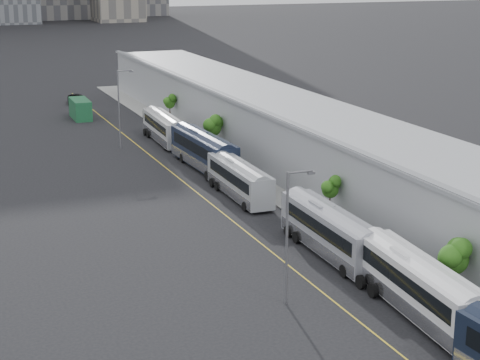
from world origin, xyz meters
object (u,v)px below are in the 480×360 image
bus_5 (204,154)px  shipping_container (80,109)px  bus_3 (330,235)px  bus_6 (164,130)px  bus_4 (240,183)px  street_lamp_far (120,104)px  suv (76,99)px  bus_2 (418,291)px  street_lamp_near (289,229)px

bus_5 → shipping_container: size_ratio=2.21×
bus_3 → bus_6: (-0.34, 44.49, -0.07)m
bus_6 → bus_4: bearing=-88.8°
bus_6 → street_lamp_far: (-5.94, -1.31, 4.02)m
bus_5 → shipping_container: (-7.08, 34.94, -0.29)m
bus_6 → street_lamp_far: bearing=-165.5°
bus_5 → shipping_container: bearing=99.5°
bus_4 → suv: (-4.73, 60.38, -0.75)m
street_lamp_far → suv: (0.82, 34.64, -4.82)m
bus_2 → street_lamp_near: street_lamp_near is taller
street_lamp_far → shipping_container: bearing=92.6°
bus_3 → street_lamp_near: (-7.11, -7.38, 3.73)m
street_lamp_near → shipping_container: (-0.14, 71.89, -3.92)m
bus_3 → bus_5: bearing=91.5°
street_lamp_far → bus_6: bearing=12.5°
bus_3 → bus_5: (-0.18, 29.57, 0.10)m
bus_3 → shipping_container: (-7.26, 64.51, -0.19)m
bus_5 → street_lamp_far: street_lamp_far is taller
bus_3 → bus_6: bus_3 is taller
bus_4 → suv: size_ratio=2.26×
street_lamp_far → shipping_container: street_lamp_far is taller
shipping_container → suv: size_ratio=1.17×
bus_4 → street_lamp_near: bearing=-103.6°
bus_2 → suv: (-5.53, 89.90, -0.89)m
bus_2 → bus_3: (-0.08, 12.08, -0.02)m
bus_5 → shipping_container: bus_5 is taller
bus_6 → bus_2: bearing=-87.6°
bus_5 → suv: size_ratio=2.59×
bus_2 → bus_5: 41.65m
suv → shipping_container: bearing=-89.3°
street_lamp_far → bus_3: bearing=-81.7°
bus_5 → street_lamp_near: street_lamp_near is taller
street_lamp_far → shipping_container: size_ratio=1.53×
bus_3 → suv: bus_3 is taller
bus_4 → bus_6: bus_6 is taller
bus_6 → street_lamp_near: 52.45m
bus_2 → bus_3: 12.08m
street_lamp_near → shipping_container: size_ratio=1.46×
bus_5 → bus_6: (-0.16, 14.93, -0.17)m
bus_6 → street_lamp_near: street_lamp_near is taller
bus_2 → bus_4: (-0.80, 29.51, -0.14)m
bus_3 → suv: (-5.46, 77.82, -0.87)m
suv → bus_2: bearing=-78.1°
bus_2 → bus_4: bus_2 is taller
bus_5 → bus_3: bearing=-91.6°
bus_4 → shipping_container: bearing=98.7°
bus_2 → shipping_container: bearing=99.8°
bus_3 → street_lamp_near: bearing=-132.8°
bus_6 → shipping_container: bus_6 is taller
bus_6 → suv: bus_6 is taller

